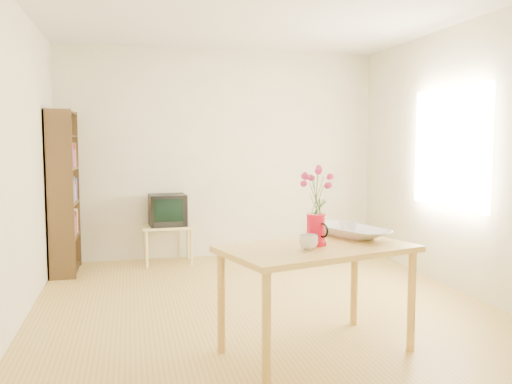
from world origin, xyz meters
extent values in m
plane|color=#B28D3F|center=(0.00, 0.00, 0.00)|extent=(4.50, 4.50, 0.00)
plane|color=white|center=(0.00, 0.00, 2.60)|extent=(4.50, 4.50, 0.00)
plane|color=beige|center=(0.00, 2.25, 1.30)|extent=(4.00, 0.00, 4.00)
plane|color=beige|center=(0.00, -2.25, 1.30)|extent=(4.00, 0.00, 4.00)
plane|color=beige|center=(-2.00, 0.00, 1.30)|extent=(0.00, 4.50, 4.50)
plane|color=beige|center=(2.00, 0.00, 1.30)|extent=(0.00, 4.50, 4.50)
plane|color=white|center=(1.98, 0.30, 1.40)|extent=(0.00, 1.30, 1.30)
cube|color=gold|center=(0.12, -1.06, 0.73)|extent=(1.45, 1.07, 0.04)
cylinder|color=gold|center=(-0.36, -1.51, 0.35)|extent=(0.06, 0.06, 0.71)
cylinder|color=gold|center=(0.77, -1.19, 0.35)|extent=(0.06, 0.06, 0.71)
cylinder|color=gold|center=(-0.53, -0.92, 0.35)|extent=(0.06, 0.06, 0.71)
cylinder|color=gold|center=(0.59, -0.60, 0.35)|extent=(0.06, 0.06, 0.71)
cube|color=#E0C97E|center=(-0.70, 1.97, 0.45)|extent=(0.60, 0.45, 0.03)
cylinder|color=#E0C97E|center=(-0.96, 1.78, 0.22)|extent=(0.04, 0.04, 0.43)
cylinder|color=#E0C97E|center=(-0.44, 1.78, 0.22)|extent=(0.04, 0.04, 0.43)
cylinder|color=#E0C97E|center=(-0.96, 2.15, 0.22)|extent=(0.04, 0.04, 0.43)
cylinder|color=#E0C97E|center=(-0.44, 2.15, 0.22)|extent=(0.04, 0.04, 0.43)
cube|color=#332211|center=(-1.85, 1.41, 0.90)|extent=(0.28, 0.02, 1.80)
cube|color=#332211|center=(-1.85, 2.09, 0.90)|extent=(0.28, 0.03, 1.80)
cube|color=#332211|center=(-1.98, 1.75, 0.90)|extent=(0.02, 0.70, 1.80)
cube|color=#332211|center=(-1.85, 1.75, 0.04)|extent=(0.27, 0.65, 0.02)
cube|color=#332211|center=(-1.85, 1.75, 0.40)|extent=(0.27, 0.65, 0.02)
cube|color=#332211|center=(-1.85, 1.75, 0.78)|extent=(0.27, 0.65, 0.02)
cube|color=#332211|center=(-1.85, 1.75, 1.16)|extent=(0.27, 0.65, 0.02)
cube|color=#332211|center=(-1.85, 1.75, 1.52)|extent=(0.27, 0.65, 0.02)
cube|color=#332211|center=(-1.85, 1.75, 1.78)|extent=(0.27, 0.65, 0.02)
cylinder|color=red|center=(0.11, -1.03, 0.85)|extent=(0.13, 0.13, 0.21)
cylinder|color=red|center=(0.11, -1.03, 0.76)|extent=(0.15, 0.15, 0.02)
cylinder|color=red|center=(0.11, -1.03, 0.96)|extent=(0.13, 0.13, 0.01)
cone|color=red|center=(0.10, -1.08, 0.94)|extent=(0.06, 0.08, 0.06)
torus|color=black|center=(0.14, -0.95, 0.86)|extent=(0.05, 0.10, 0.10)
imported|color=white|center=(0.02, -1.16, 0.80)|extent=(0.18, 0.18, 0.10)
imported|color=white|center=(0.47, -0.75, 0.98)|extent=(0.63, 0.63, 0.46)
imported|color=white|center=(0.43, -0.75, 0.93)|extent=(0.07, 0.07, 0.06)
imported|color=white|center=(0.51, -0.73, 0.93)|extent=(0.08, 0.08, 0.06)
cube|color=black|center=(-0.70, 1.97, 0.65)|extent=(0.45, 0.41, 0.37)
cube|color=black|center=(-0.70, 2.04, 0.67)|extent=(0.31, 0.23, 0.26)
cube|color=black|center=(-0.70, 1.77, 0.67)|extent=(0.33, 0.03, 0.26)
camera|label=1|loc=(-1.13, -4.53, 1.47)|focal=38.00mm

